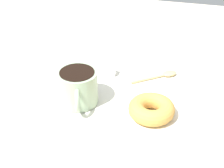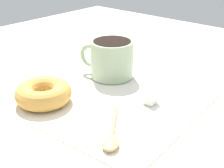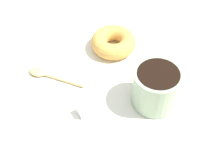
{
  "view_description": "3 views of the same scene",
  "coord_description": "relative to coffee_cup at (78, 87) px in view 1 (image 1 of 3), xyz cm",
  "views": [
    {
      "loc": [
        -15.2,
        69.3,
        48.61
      ],
      "look_at": [
        1.32,
        0.62,
        2.3
      ],
      "focal_mm": 60.0,
      "sensor_mm": 36.0,
      "label": 1
    },
    {
      "loc": [
        -36.9,
        -32.7,
        26.03
      ],
      "look_at": [
        1.32,
        0.62,
        2.3
      ],
      "focal_mm": 50.0,
      "sensor_mm": 36.0,
      "label": 2
    },
    {
      "loc": [
        33.58,
        -20.03,
        46.87
      ],
      "look_at": [
        1.32,
        0.62,
        2.3
      ],
      "focal_mm": 50.0,
      "sensor_mm": 36.0,
      "label": 3
    }
  ],
  "objects": [
    {
      "name": "donut",
      "position": [
        -16.25,
        1.19,
        -2.19
      ],
      "size": [
        9.69,
        9.69,
        3.4
      ],
      "primitive_type": "torus",
      "color": "gold",
      "rests_on": "napkin"
    },
    {
      "name": "ground_plane",
      "position": [
        -7.53,
        -6.25,
        -5.19
      ],
      "size": [
        120.0,
        120.0,
        2.0
      ],
      "primitive_type": "cube",
      "color": "beige"
    },
    {
      "name": "coffee_cup",
      "position": [
        0.0,
        0.0,
        0.0
      ],
      "size": [
        8.66,
        11.39,
        7.5
      ],
      "color": "#9EB793",
      "rests_on": "napkin"
    },
    {
      "name": "napkin",
      "position": [
        -6.21,
        -5.63,
        -4.04
      ],
      "size": [
        33.14,
        33.14,
        0.3
      ],
      "primitive_type": "cube",
      "rotation": [
        0.0,
        0.0,
        0.06
      ],
      "color": "white",
      "rests_on": "ground_plane"
    },
    {
      "name": "spoon",
      "position": [
        -16.94,
        -14.9,
        -3.49
      ],
      "size": [
        10.65,
        8.26,
        0.9
      ],
      "color": "#D8B772",
      "rests_on": "napkin"
    },
    {
      "name": "sugar_cube",
      "position": [
        -4.45,
        -12.85,
        -2.92
      ],
      "size": [
        1.95,
        1.95,
        1.95
      ],
      "primitive_type": "cube",
      "color": "white",
      "rests_on": "napkin"
    }
  ]
}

